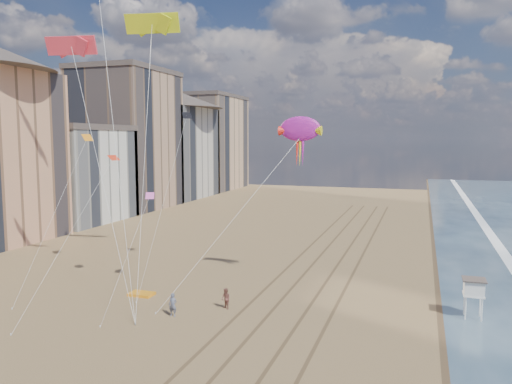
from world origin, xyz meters
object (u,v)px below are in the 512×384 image
kite_flyer_b (226,299)px  kite_flyer_a (173,305)px  show_kite (300,129)px  lifeguard_stand (474,288)px  grounded_kite (142,294)px

kite_flyer_b → kite_flyer_a: bearing=-105.0°
kite_flyer_a → kite_flyer_b: kite_flyer_a is taller
show_kite → kite_flyer_b: bearing=-118.9°
show_kite → kite_flyer_a: (-7.98, -11.07, -14.52)m
kite_flyer_a → kite_flyer_b: 4.62m
kite_flyer_a → kite_flyer_b: bearing=40.2°
lifeguard_stand → show_kite: size_ratio=0.16×
lifeguard_stand → grounded_kite: lifeguard_stand is taller
grounded_kite → show_kite: (13.36, 7.09, 15.36)m
grounded_kite → kite_flyer_a: bearing=-36.7°
lifeguard_stand → grounded_kite: size_ratio=1.45×
show_kite → kite_flyer_b: (-4.46, -8.08, -14.58)m
show_kite → grounded_kite: bearing=-152.0°
lifeguard_stand → show_kite: bearing=166.6°
kite_flyer_a → grounded_kite: bearing=143.4°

